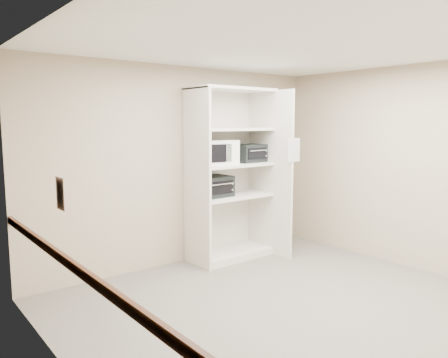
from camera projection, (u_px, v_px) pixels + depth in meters
floor at (287, 306)px, 4.65m from camera, size 4.50×4.00×0.01m
ceiling at (292, 45)px, 4.30m from camera, size 4.50×4.00×0.01m
wall_back at (183, 166)px, 6.03m from camera, size 4.50×0.02×2.70m
wall_left at (69, 207)px, 3.09m from camera, size 0.02×4.00×2.70m
wall_right at (405, 167)px, 5.86m from camera, size 0.02×4.00×2.70m
shelving_unit at (233, 180)px, 6.23m from camera, size 1.24×0.92×2.42m
microwave at (214, 152)px, 6.01m from camera, size 0.60×0.48×0.33m
toaster_oven_upper at (249, 153)px, 6.36m from camera, size 0.47×0.37×0.26m
toaster_oven_lower at (212, 186)px, 6.05m from camera, size 0.52×0.40×0.29m
paper_sign at (294, 150)px, 6.04m from camera, size 0.25×0.03×0.32m
chair_rail at (75, 268)px, 3.16m from camera, size 0.04×3.98×0.08m
wall_poster at (61, 194)px, 3.25m from camera, size 0.01×0.18×0.25m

